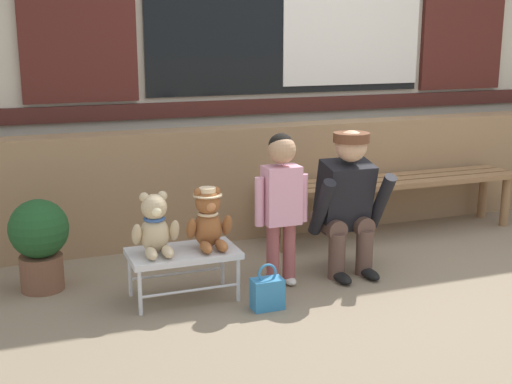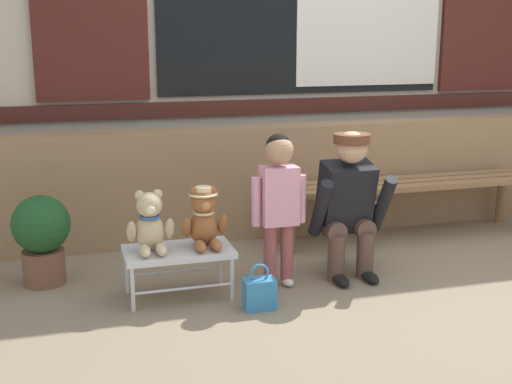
{
  "view_description": "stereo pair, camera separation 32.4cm",
  "coord_description": "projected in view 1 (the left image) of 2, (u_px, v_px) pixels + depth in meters",
  "views": [
    {
      "loc": [
        -2.26,
        -3.36,
        1.56
      ],
      "look_at": [
        -0.77,
        0.59,
        0.55
      ],
      "focal_mm": 47.66,
      "sensor_mm": 36.0,
      "label": 1
    },
    {
      "loc": [
        -1.95,
        -3.46,
        1.56
      ],
      "look_at": [
        -0.77,
        0.59,
        0.55
      ],
      "focal_mm": 47.66,
      "sensor_mm": 36.0,
      "label": 2
    }
  ],
  "objects": [
    {
      "name": "ground_plane",
      "position": [
        405.0,
        289.0,
        4.2
      ],
      "size": [
        60.0,
        60.0,
        0.0
      ],
      "primitive_type": "plane",
      "color": "#84725B"
    },
    {
      "name": "brick_low_wall",
      "position": [
        309.0,
        176.0,
        5.39
      ],
      "size": [
        7.37,
        0.25,
        0.85
      ],
      "primitive_type": "cube",
      "color": "#997551",
      "rests_on": "ground"
    },
    {
      "name": "wooden_bench_long",
      "position": [
        394.0,
        187.0,
        5.26
      ],
      "size": [
        2.1,
        0.4,
        0.44
      ],
      "color": "#8E6642",
      "rests_on": "ground"
    },
    {
      "name": "small_display_bench",
      "position": [
        183.0,
        256.0,
        3.99
      ],
      "size": [
        0.64,
        0.36,
        0.3
      ],
      "color": "silver",
      "rests_on": "ground"
    },
    {
      "name": "teddy_bear_plain",
      "position": [
        155.0,
        226.0,
        3.89
      ],
      "size": [
        0.28,
        0.26,
        0.36
      ],
      "color": "#CCB289",
      "rests_on": "small_display_bench"
    },
    {
      "name": "teddy_bear_with_hat",
      "position": [
        209.0,
        219.0,
        4.0
      ],
      "size": [
        0.28,
        0.27,
        0.36
      ],
      "color": "#93562D",
      "rests_on": "small_display_bench"
    },
    {
      "name": "child_standing",
      "position": [
        281.0,
        193.0,
        4.13
      ],
      "size": [
        0.35,
        0.18,
        0.96
      ],
      "color": "#994C4C",
      "rests_on": "ground"
    },
    {
      "name": "adult_crouching",
      "position": [
        347.0,
        202.0,
        4.38
      ],
      "size": [
        0.5,
        0.49,
        0.95
      ],
      "color": "brown",
      "rests_on": "ground"
    },
    {
      "name": "handbag_on_ground",
      "position": [
        267.0,
        293.0,
        3.88
      ],
      "size": [
        0.18,
        0.11,
        0.27
      ],
      "color": "teal",
      "rests_on": "ground"
    },
    {
      "name": "potted_plant",
      "position": [
        39.0,
        239.0,
        4.11
      ],
      "size": [
        0.36,
        0.36,
        0.57
      ],
      "color": "brown",
      "rests_on": "ground"
    }
  ]
}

